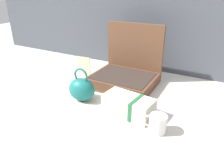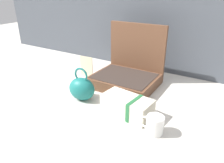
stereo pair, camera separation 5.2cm
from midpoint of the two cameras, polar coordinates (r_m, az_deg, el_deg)
The scene contains 6 objects.
ground_plane at distance 1.26m, azimuth 2.59°, elevation -4.59°, with size 6.00×6.00×0.00m, color beige.
open_suitcase at distance 1.43m, azimuth 5.36°, elevation 2.52°, with size 0.41×0.35×0.39m.
teal_pouch_handbag at distance 1.23m, azimuth -6.94°, elevation -1.88°, with size 0.17×0.13×0.20m.
cream_toiletry_bag at distance 1.10m, azimuth 5.58°, elevation -6.56°, with size 0.27×0.16×0.10m.
coffee_mug at distance 0.99m, azimuth 12.84°, elevation -11.32°, with size 0.11×0.08×0.09m.
info_card_left at distance 1.54m, azimuth -5.97°, elevation 3.97°, with size 0.10×0.01×0.15m, color beige.
Camera 2 is at (0.55, -0.96, 0.61)m, focal length 33.90 mm.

